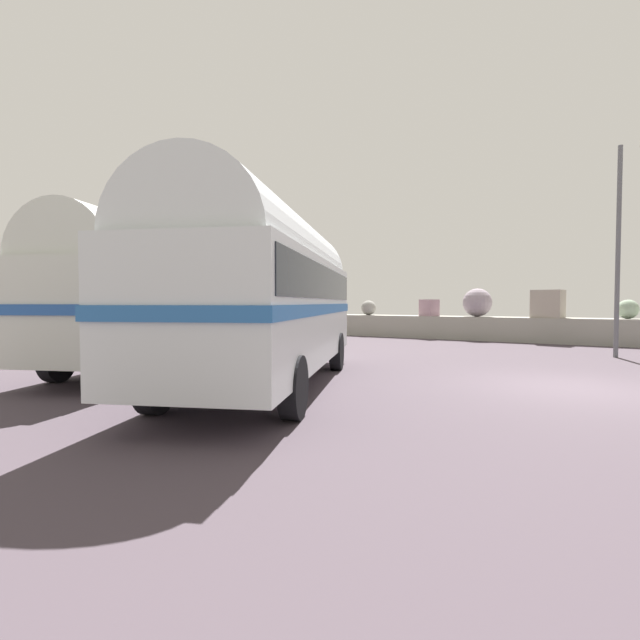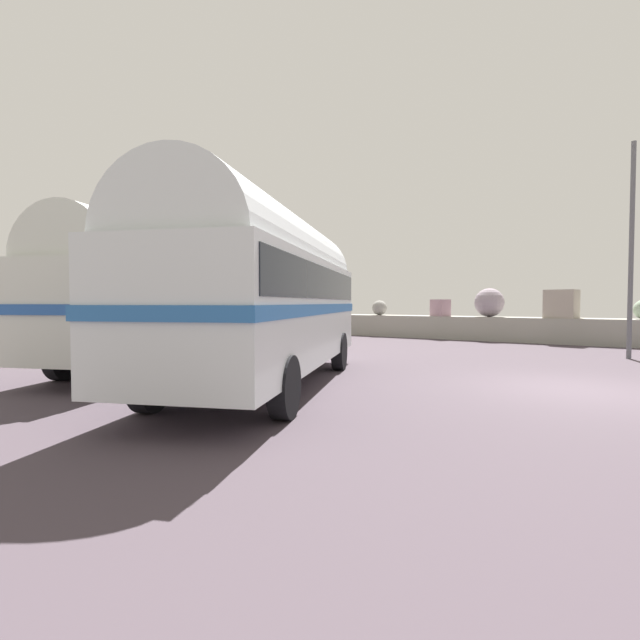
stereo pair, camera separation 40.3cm
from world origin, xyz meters
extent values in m
cube|color=#423840|center=(0.00, 0.00, 0.01)|extent=(32.00, 26.00, 0.02)
cube|color=gray|center=(0.00, 11.80, 0.55)|extent=(31.36, 1.80, 1.10)
cube|color=tan|center=(-12.94, 11.31, 1.66)|extent=(1.48, 1.50, 1.13)
sphere|color=gray|center=(-10.35, 11.43, 1.49)|extent=(0.77, 0.77, 0.77)
cube|color=gray|center=(-7.06, 11.43, 1.51)|extent=(1.01, 0.93, 0.81)
sphere|color=gray|center=(-4.83, 11.75, 1.76)|extent=(1.32, 1.32, 1.32)
cube|color=#9D9285|center=(-1.81, 11.48, 1.70)|extent=(1.34, 1.10, 1.20)
cylinder|color=black|center=(-7.43, -1.25, 0.50)|extent=(0.64, 0.99, 0.96)
cylinder|color=black|center=(-5.40, -0.38, 0.50)|extent=(0.64, 0.99, 0.96)
cylinder|color=black|center=(-5.38, -6.04, 0.50)|extent=(0.64, 0.99, 0.96)
cylinder|color=black|center=(-3.35, -5.17, 0.50)|extent=(0.64, 0.99, 0.96)
cube|color=silver|center=(-5.39, -3.21, 1.57)|extent=(5.51, 8.67, 2.10)
cylinder|color=silver|center=(-5.39, -3.21, 2.62)|extent=(5.20, 8.28, 2.20)
cube|color=#275C9D|center=(-5.39, -3.21, 1.63)|extent=(5.59, 8.76, 0.20)
cube|color=black|center=(-5.39, -3.21, 2.15)|extent=(5.41, 8.37, 0.64)
cube|color=silver|center=(-7.07, 0.71, 0.70)|extent=(2.16, 1.04, 0.28)
cylinder|color=black|center=(-11.71, -0.48, 0.50)|extent=(0.64, 0.99, 0.96)
cylinder|color=black|center=(-9.68, 0.40, 0.50)|extent=(0.64, 0.99, 0.96)
cylinder|color=black|center=(-9.63, -5.26, 0.50)|extent=(0.64, 0.99, 0.96)
cylinder|color=black|center=(-7.61, -4.38, 0.50)|extent=(0.64, 0.99, 0.96)
cube|color=silver|center=(-9.66, -2.43, 1.57)|extent=(5.55, 8.66, 2.10)
cylinder|color=silver|center=(-9.66, -2.43, 2.62)|extent=(5.23, 8.27, 2.20)
cube|color=#26519C|center=(-9.66, -2.43, 1.63)|extent=(5.63, 8.76, 0.20)
cube|color=black|center=(-9.66, -2.43, 2.15)|extent=(5.45, 8.37, 0.64)
cube|color=silver|center=(-11.36, 1.49, 0.70)|extent=(2.15, 1.06, 0.28)
cylinder|color=#5B5B60|center=(0.69, 6.76, 3.34)|extent=(0.14, 0.14, 6.67)
camera|label=1|loc=(0.67, -10.78, 1.76)|focal=26.31mm
camera|label=2|loc=(1.01, -10.56, 1.76)|focal=26.31mm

